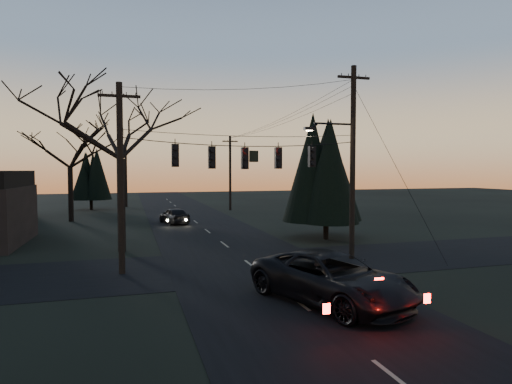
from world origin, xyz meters
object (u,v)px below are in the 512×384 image
object	(u,v)px
utility_pole_far_r	(230,210)
utility_pole_far_l	(126,207)
sedan_oncoming_a	(174,216)
evergreen_right	(326,174)
suv_near	(331,278)
bare_tree_left	(120,121)
utility_pole_right	(352,259)
utility_pole_left	(122,274)

from	to	relation	value
utility_pole_far_r	utility_pole_far_l	world-z (taller)	utility_pole_far_r
sedan_oncoming_a	utility_pole_far_l	bearing A→B (deg)	-91.30
evergreen_right	sedan_oncoming_a	bearing A→B (deg)	128.83
suv_near	sedan_oncoming_a	size ratio (longest dim) A/B	1.52
bare_tree_left	evergreen_right	xyz separation A→B (m)	(13.09, 0.70, -2.98)
sedan_oncoming_a	suv_near	bearing A→B (deg)	83.76
utility_pole_far_r	utility_pole_right	bearing A→B (deg)	-90.00
utility_pole_left	utility_pole_far_r	size ratio (longest dim) A/B	1.00
evergreen_right	suv_near	world-z (taller)	evergreen_right
utility_pole_right	utility_pole_far_l	xyz separation A→B (m)	(-11.50, 36.00, 0.00)
utility_pole_far_l	evergreen_right	world-z (taller)	evergreen_right
utility_pole_left	bare_tree_left	size ratio (longest dim) A/B	0.81
bare_tree_left	utility_pole_left	bearing A→B (deg)	-89.10
utility_pole_right	utility_pole_left	distance (m)	11.50
evergreen_right	sedan_oncoming_a	size ratio (longest dim) A/B	1.85
utility_pole_far_r	evergreen_right	world-z (taller)	evergreen_right
utility_pole_far_l	sedan_oncoming_a	distance (m)	19.16
utility_pole_left	sedan_oncoming_a	size ratio (longest dim) A/B	2.06
utility_pole_far_l	utility_pole_left	bearing A→B (deg)	-90.00
utility_pole_far_r	sedan_oncoming_a	size ratio (longest dim) A/B	2.06
utility_pole_far_r	evergreen_right	distance (m)	22.33
utility_pole_far_r	bare_tree_left	distance (m)	26.40
utility_pole_far_l	suv_near	distance (m)	43.09
bare_tree_left	evergreen_right	distance (m)	13.44
utility_pole_right	suv_near	xyz separation A→B (m)	(-4.42, -6.49, 0.87)
bare_tree_left	suv_near	world-z (taller)	bare_tree_left
utility_pole_right	utility_pole_left	size ratio (longest dim) A/B	1.18
utility_pole_left	utility_pole_far_l	bearing A→B (deg)	90.00
bare_tree_left	utility_pole_far_r	bearing A→B (deg)	62.80
utility_pole_far_r	bare_tree_left	size ratio (longest dim) A/B	0.81
utility_pole_left	utility_pole_far_l	world-z (taller)	utility_pole_left
utility_pole_far_l	evergreen_right	size ratio (longest dim) A/B	1.05
utility_pole_right	utility_pole_left	bearing A→B (deg)	180.00
utility_pole_far_r	suv_near	distance (m)	34.78
bare_tree_left	suv_near	bearing A→B (deg)	-59.05
utility_pole_left	bare_tree_left	bearing A→B (deg)	90.90
bare_tree_left	sedan_oncoming_a	distance (m)	14.19
utility_pole_left	bare_tree_left	xyz separation A→B (m)	(-0.09, 5.46, 7.38)
utility_pole_far_r	suv_near	world-z (taller)	utility_pole_far_r
utility_pole_right	utility_pole_far_r	distance (m)	28.00
utility_pole_right	utility_pole_left	xyz separation A→B (m)	(-11.50, 0.00, 0.00)
evergreen_right	sedan_oncoming_a	distance (m)	14.75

